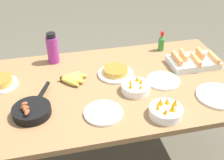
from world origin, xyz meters
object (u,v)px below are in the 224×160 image
(banana_bunch, at_px, (72,79))
(fruit_bowl_citrus, at_px, (136,87))
(empty_plate_near_front, at_px, (218,96))
(water_bottle, at_px, (53,49))
(empty_plate_far_right, at_px, (103,113))
(fruit_bowl_mango, at_px, (166,111))
(empty_plate_far_left, at_px, (163,81))
(melon_tray, at_px, (193,61))
(hot_sauce_bottle, at_px, (161,42))
(skillet, at_px, (32,110))
(frittata_plate_center, at_px, (116,72))
(frittata_plate_side, at_px, (0,82))

(banana_bunch, height_order, fruit_bowl_citrus, fruit_bowl_citrus)
(empty_plate_near_front, relative_size, water_bottle, 1.17)
(banana_bunch, bearing_deg, empty_plate_far_right, -70.07)
(fruit_bowl_mango, relative_size, fruit_bowl_citrus, 1.03)
(empty_plate_far_left, bearing_deg, banana_bunch, 166.19)
(melon_tray, relative_size, hot_sauce_bottle, 2.15)
(water_bottle, bearing_deg, melon_tray, -15.97)
(skillet, relative_size, empty_plate_far_right, 1.63)
(empty_plate_near_front, xyz_separation_m, empty_plate_far_right, (-0.72, 0.00, 0.00))
(fruit_bowl_citrus, bearing_deg, melon_tray, 23.53)
(empty_plate_far_right, bearing_deg, skillet, 167.01)
(empty_plate_far_left, bearing_deg, skillet, -170.48)
(frittata_plate_center, bearing_deg, fruit_bowl_citrus, -70.27)
(fruit_bowl_mango, bearing_deg, frittata_plate_side, 150.85)
(frittata_plate_center, xyz_separation_m, frittata_plate_side, (-0.75, 0.04, 0.00))
(fruit_bowl_mango, height_order, hot_sauce_bottle, hot_sauce_bottle)
(empty_plate_far_left, bearing_deg, hot_sauce_bottle, 70.70)
(empty_plate_far_left, bearing_deg, water_bottle, 147.77)
(skillet, height_order, frittata_plate_side, skillet)
(empty_plate_near_front, bearing_deg, melon_tray, 87.07)
(banana_bunch, bearing_deg, fruit_bowl_mango, -44.56)
(melon_tray, relative_size, empty_plate_far_right, 1.53)
(skillet, distance_m, fruit_bowl_mango, 0.75)
(frittata_plate_side, bearing_deg, frittata_plate_center, -3.24)
(skillet, height_order, frittata_plate_center, skillet)
(skillet, relative_size, frittata_plate_side, 1.64)
(empty_plate_far_right, height_order, hot_sauce_bottle, hot_sauce_bottle)
(banana_bunch, distance_m, melon_tray, 0.87)
(skillet, xyz_separation_m, hot_sauce_bottle, (0.99, 0.57, 0.04))
(melon_tray, height_order, hot_sauce_bottle, hot_sauce_bottle)
(empty_plate_near_front, distance_m, empty_plate_far_left, 0.35)
(fruit_bowl_mango, xyz_separation_m, water_bottle, (-0.57, 0.75, 0.07))
(empty_plate_far_right, bearing_deg, water_bottle, 109.51)
(frittata_plate_center, relative_size, water_bottle, 1.06)
(fruit_bowl_citrus, distance_m, hot_sauce_bottle, 0.61)
(empty_plate_near_front, xyz_separation_m, water_bottle, (-0.95, 0.67, 0.10))
(skillet, distance_m, empty_plate_far_right, 0.40)
(empty_plate_far_left, distance_m, water_bottle, 0.82)
(melon_tray, xyz_separation_m, empty_plate_far_left, (-0.29, -0.15, -0.02))
(empty_plate_near_front, bearing_deg, banana_bunch, 156.05)
(water_bottle, bearing_deg, banana_bunch, -71.05)
(frittata_plate_side, bearing_deg, fruit_bowl_mango, -29.15)
(frittata_plate_side, xyz_separation_m, water_bottle, (0.36, 0.24, 0.08))
(empty_plate_far_left, height_order, fruit_bowl_citrus, fruit_bowl_citrus)
(banana_bunch, xyz_separation_m, melon_tray, (0.87, 0.01, 0.01))
(frittata_plate_center, bearing_deg, empty_plate_near_front, -35.11)
(banana_bunch, xyz_separation_m, frittata_plate_center, (0.30, 0.01, 0.00))
(fruit_bowl_citrus, bearing_deg, empty_plate_far_right, -145.04)
(water_bottle, bearing_deg, fruit_bowl_mango, -52.82)
(hot_sauce_bottle, bearing_deg, water_bottle, 179.76)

